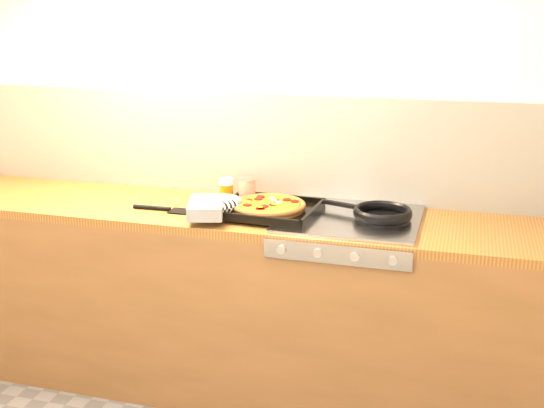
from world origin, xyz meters
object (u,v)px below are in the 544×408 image
(frying_pan, at_px, (381,214))
(tomato_can, at_px, (247,191))
(pizza_on_tray, at_px, (252,206))
(juice_glass, at_px, (226,190))

(frying_pan, bearing_deg, tomato_can, 168.60)
(pizza_on_tray, distance_m, tomato_can, 0.22)
(frying_pan, distance_m, juice_glass, 0.76)
(pizza_on_tray, relative_size, tomato_can, 4.84)
(pizza_on_tray, bearing_deg, frying_pan, 7.26)
(juice_glass, bearing_deg, tomato_can, 6.86)
(pizza_on_tray, height_order, frying_pan, pizza_on_tray)
(tomato_can, bearing_deg, pizza_on_tray, -65.99)
(pizza_on_tray, distance_m, juice_glass, 0.27)
(pizza_on_tray, xyz_separation_m, juice_glass, (-0.19, 0.19, 0.01))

